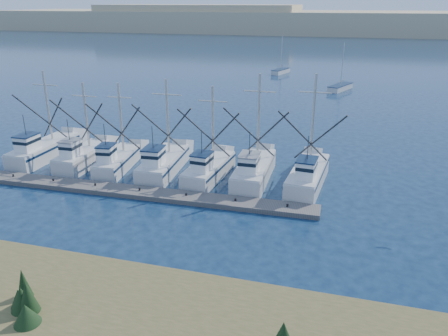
% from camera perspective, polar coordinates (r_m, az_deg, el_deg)
% --- Properties ---
extents(ground, '(500.00, 500.00, 0.00)m').
position_cam_1_polar(ground, '(28.00, 0.91, -10.88)').
color(ground, '#0C1E36').
rests_on(ground, ground).
extents(shore_bank, '(40.00, 10.00, 1.60)m').
position_cam_1_polar(shore_bank, '(23.66, -26.20, -17.79)').
color(shore_bank, '#4C422D').
rests_on(shore_bank, ground).
extents(floating_dock, '(28.93, 2.47, 0.39)m').
position_cam_1_polar(floating_dock, '(36.24, -10.95, -3.16)').
color(floating_dock, '#625C58').
rests_on(floating_dock, ground).
extents(dune_ridge, '(360.00, 60.00, 10.00)m').
position_cam_1_polar(dune_ridge, '(233.31, 14.78, 17.95)').
color(dune_ridge, tan).
rests_on(dune_ridge, ground).
extents(trawler_fleet, '(28.87, 8.63, 9.32)m').
position_cam_1_polar(trawler_fleet, '(39.98, -7.44, 0.59)').
color(trawler_fleet, silver).
rests_on(trawler_fleet, ground).
extents(sailboat_near, '(4.29, 6.97, 8.10)m').
position_cam_1_polar(sailboat_near, '(81.06, 14.94, 10.14)').
color(sailboat_near, silver).
rests_on(sailboat_near, ground).
extents(sailboat_far, '(3.40, 6.06, 8.10)m').
position_cam_1_polar(sailboat_far, '(97.78, 7.40, 12.42)').
color(sailboat_far, silver).
rests_on(sailboat_far, ground).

